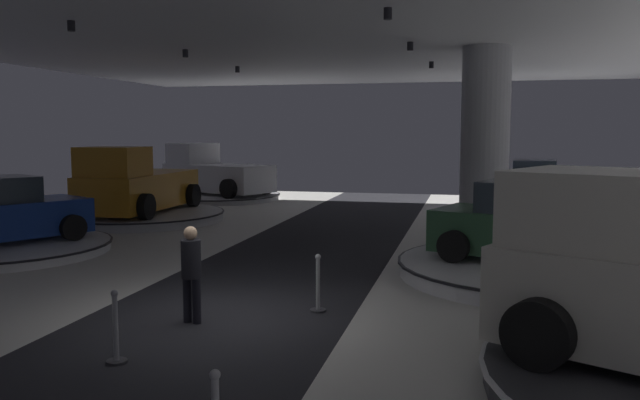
# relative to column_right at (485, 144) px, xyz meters

# --- Properties ---
(ground) EXTENTS (24.00, 44.00, 0.06)m
(ground) POSITION_rel_column_right_xyz_m (-4.44, -9.19, -2.77)
(ground) COLOR silver
(column_right) EXTENTS (1.38, 1.38, 5.50)m
(column_right) POSITION_rel_column_right_xyz_m (0.00, 0.00, 0.00)
(column_right) COLOR #ADADB2
(column_right) RESTS_ON ground
(display_platform_mid_left) EXTENTS (5.42, 5.42, 0.26)m
(display_platform_mid_left) POSITION_rel_column_right_xyz_m (-12.03, -5.21, -2.60)
(display_platform_mid_left) COLOR silver
(display_platform_mid_left) RESTS_ON ground
(display_platform_deep_left) EXTENTS (5.68, 5.68, 0.25)m
(display_platform_deep_left) POSITION_rel_column_right_xyz_m (-11.65, 8.27, -2.61)
(display_platform_deep_left) COLOR #B7B7BC
(display_platform_deep_left) RESTS_ON ground
(pickup_truck_deep_left) EXTENTS (5.70, 4.26, 2.30)m
(pickup_truck_deep_left) POSITION_rel_column_right_xyz_m (-11.94, 8.41, -1.56)
(pickup_truck_deep_left) COLOR silver
(pickup_truck_deep_left) RESTS_ON display_platform_deep_left
(display_platform_deep_right) EXTENTS (5.57, 5.57, 0.30)m
(display_platform_deep_right) POSITION_rel_column_right_xyz_m (2.09, 7.18, -2.58)
(display_platform_deep_right) COLOR silver
(display_platform_deep_right) RESTS_ON ground
(display_car_deep_right) EXTENTS (2.62, 4.38, 1.71)m
(display_car_deep_right) POSITION_rel_column_right_xyz_m (2.08, 7.15, -1.68)
(display_car_deep_right) COLOR navy
(display_car_deep_right) RESTS_ON display_platform_deep_right
(display_platform_mid_right) EXTENTS (5.79, 5.79, 0.34)m
(display_platform_mid_right) POSITION_rel_column_right_xyz_m (0.98, -4.99, -2.56)
(display_platform_mid_right) COLOR silver
(display_platform_mid_right) RESTS_ON ground
(display_car_mid_right) EXTENTS (4.57, 3.33, 1.71)m
(display_car_mid_right) POSITION_rel_column_right_xyz_m (0.96, -4.98, -1.64)
(display_car_mid_right) COLOR #2D5638
(display_car_mid_right) RESTS_ON display_platform_mid_right
(display_platform_far_left) EXTENTS (5.78, 5.78, 0.32)m
(display_platform_far_left) POSITION_rel_column_right_xyz_m (-11.57, 1.04, -2.57)
(display_platform_far_left) COLOR #B7B7BC
(display_platform_far_left) RESTS_ON ground
(pickup_truck_far_left) EXTENTS (2.74, 5.35, 2.30)m
(pickup_truck_far_left) POSITION_rel_column_right_xyz_m (-11.56, 0.72, -1.50)
(pickup_truck_far_left) COLOR #B77519
(pickup_truck_far_left) RESTS_ON display_platform_far_left
(visitor_walking_near) EXTENTS (0.32, 0.32, 1.59)m
(visitor_walking_near) POSITION_rel_column_right_xyz_m (-4.74, -9.62, -1.84)
(visitor_walking_near) COLOR black
(visitor_walking_near) RESTS_ON ground
(stanchion_a) EXTENTS (0.28, 0.28, 1.01)m
(stanchion_a) POSITION_rel_column_right_xyz_m (-4.97, -11.52, -2.38)
(stanchion_a) COLOR #333338
(stanchion_a) RESTS_ON ground
(stanchion_c) EXTENTS (0.28, 0.28, 1.01)m
(stanchion_c) POSITION_rel_column_right_xyz_m (-2.90, -8.51, -2.38)
(stanchion_c) COLOR #333338
(stanchion_c) RESTS_ON ground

